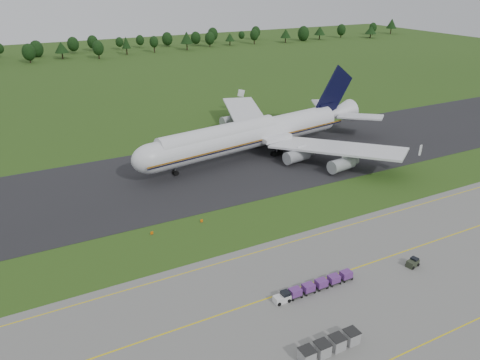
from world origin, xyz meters
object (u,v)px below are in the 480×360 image
uld_row (330,346)px  utility_cart (413,263)px  baggage_train (313,286)px  aircraft (253,134)px  edge_markers (177,227)px

uld_row → utility_cart: bearing=20.5°
baggage_train → utility_cart: baggage_train is taller
aircraft → edge_markers: bearing=-138.9°
baggage_train → uld_row: 12.81m
aircraft → utility_cart: (-2.25, -59.32, -5.35)m
utility_cart → uld_row: size_ratio=0.26×
aircraft → edge_markers: 43.90m
utility_cart → uld_row: (-24.49, -9.13, 0.37)m
aircraft → edge_markers: (-32.82, -28.58, -5.70)m
baggage_train → utility_cart: 18.95m
baggage_train → utility_cart: (18.80, -2.34, -0.22)m
uld_row → edge_markers: bearing=98.7°
aircraft → utility_cart: size_ratio=32.22×
baggage_train → aircraft: bearing=69.7°
baggage_train → utility_cart: bearing=-7.1°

